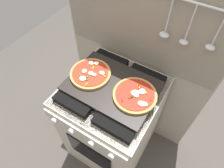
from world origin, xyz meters
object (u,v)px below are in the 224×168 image
object	(u,v)px
baking_tray	(112,86)
stove	(112,121)
pizza_left	(90,74)
pizza_right	(135,94)

from	to	relation	value
baking_tray	stove	bearing A→B (deg)	-90.00
pizza_left	stove	bearing A→B (deg)	0.04
baking_tray	pizza_right	size ratio (longest dim) A/B	2.11
stove	pizza_left	world-z (taller)	pizza_left
baking_tray	pizza_right	xyz separation A→B (m)	(0.16, 0.00, 0.02)
stove	baking_tray	xyz separation A→B (m)	(0.00, 0.00, 0.46)
pizza_right	baking_tray	bearing A→B (deg)	-178.40
stove	pizza_left	bearing A→B (deg)	-179.96
stove	pizza_left	size ratio (longest dim) A/B	3.51
baking_tray	pizza_left	xyz separation A→B (m)	(-0.16, -0.00, 0.02)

